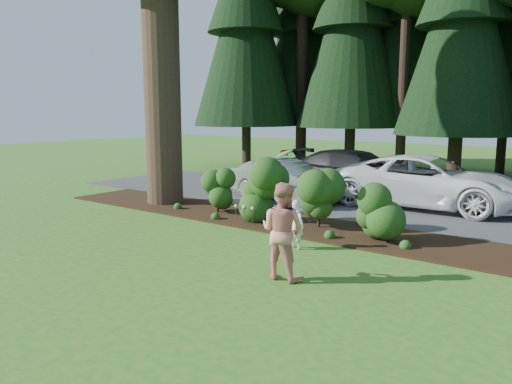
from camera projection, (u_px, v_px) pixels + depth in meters
The scene contains 11 objects.
ground at pixel (192, 245), 12.06m from camera, with size 80.00×80.00×0.00m, color #2D641C.
mulch_bed at pixel (270, 220), 14.62m from camera, with size 16.00×2.50×0.05m, color black.
driveway at pixel (338, 200), 17.97m from camera, with size 22.00×6.00×0.03m, color #38383A.
shrub_row at pixel (290, 197), 13.95m from camera, with size 6.53×1.60×1.61m.
lily_cluster at pixel (244, 208), 14.05m from camera, with size 0.69×0.09×0.57m.
car_silver_wagon at pixel (285, 180), 17.87m from camera, with size 1.52×4.36×1.44m, color silver.
car_white_suv at pixel (428, 182), 16.48m from camera, with size 2.86×6.20×1.72m, color white.
car_dark_suv at pixel (356, 173), 19.04m from camera, with size 2.35×5.78×1.68m, color black.
child at pixel (296, 224), 11.65m from camera, with size 0.43×0.28×1.17m, color silver.
adult at pixel (282, 231), 9.53m from camera, with size 0.91×0.71×1.88m, color red.
frisbee at pixel (284, 153), 11.83m from camera, with size 0.47×0.43×0.27m.
Camera 1 is at (8.27, -8.42, 3.21)m, focal length 35.00 mm.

